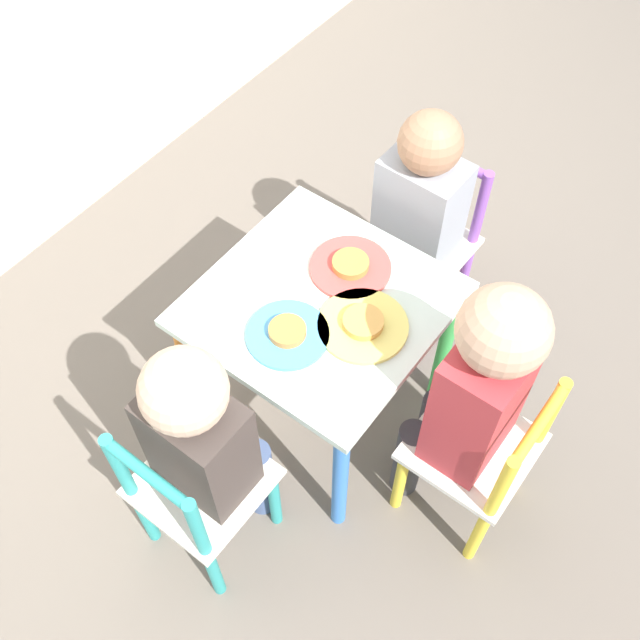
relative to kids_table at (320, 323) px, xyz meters
The scene contains 11 objects.
ground_plane 0.39m from the kids_table, ahead, with size 6.00×6.00×0.00m, color #6B6056.
kids_table is the anchor object (origin of this frame).
chair_yellow 0.47m from the kids_table, 90.41° to the right, with size 0.26×0.26×0.52m.
chair_teal 0.47m from the kids_table, behind, with size 0.26×0.26×0.52m.
chair_purple 0.47m from the kids_table, ahead, with size 0.27×0.27×0.52m.
child_front 0.40m from the kids_table, 90.41° to the right, with size 0.20×0.22×0.80m.
child_left 0.39m from the kids_table, behind, with size 0.22×0.20×0.73m.
child_right 0.39m from the kids_table, ahead, with size 0.21×0.20×0.73m.
plate_front 0.15m from the kids_table, 90.00° to the right, with size 0.20×0.20×0.03m.
plate_left 0.15m from the kids_table, behind, with size 0.18×0.18×0.03m.
plate_right 0.15m from the kids_table, ahead, with size 0.19×0.19×0.03m.
Camera 1 is at (-0.79, -0.59, 1.80)m, focal length 42.00 mm.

